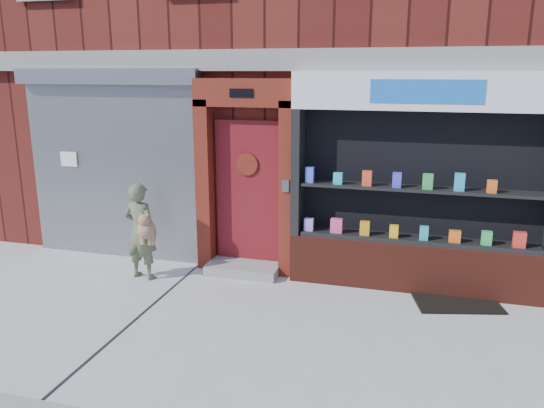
% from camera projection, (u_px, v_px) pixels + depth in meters
% --- Properties ---
extents(ground, '(80.00, 80.00, 0.00)m').
position_uv_depth(ground, '(258.00, 331.00, 6.31)').
color(ground, '#9E9E99').
rests_on(ground, ground).
extents(building, '(12.00, 8.16, 8.00)m').
position_uv_depth(building, '(342.00, 21.00, 10.92)').
color(building, '#491410').
rests_on(building, ground).
extents(shutter_bay, '(3.10, 0.30, 3.04)m').
position_uv_depth(shutter_bay, '(113.00, 153.00, 8.47)').
color(shutter_bay, gray).
rests_on(shutter_bay, ground).
extents(red_door_bay, '(1.52, 0.58, 2.90)m').
position_uv_depth(red_door_bay, '(246.00, 178.00, 7.88)').
color(red_door_bay, '#55170E').
rests_on(red_door_bay, ground).
extents(pharmacy_bay, '(3.50, 0.41, 3.00)m').
position_uv_depth(pharmacy_bay, '(419.00, 194.00, 7.21)').
color(pharmacy_bay, '#5A2015').
rests_on(pharmacy_bay, ground).
extents(woman, '(0.58, 0.45, 1.45)m').
position_uv_depth(woman, '(141.00, 231.00, 7.74)').
color(woman, '#55603F').
rests_on(woman, ground).
extents(doormat, '(1.23, 1.00, 0.03)m').
position_uv_depth(doormat, '(456.00, 301.00, 7.08)').
color(doormat, black).
rests_on(doormat, ground).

